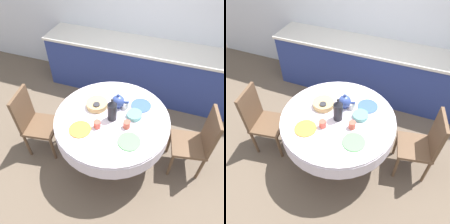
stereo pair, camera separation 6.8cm
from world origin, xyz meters
TOP-DOWN VIEW (x-y plane):
  - ground_plane at (0.00, 0.00)m, footprint 12.00×12.00m
  - wall_back at (0.00, 1.81)m, footprint 7.00×0.05m
  - kitchen_counter at (0.00, 1.47)m, footprint 3.24×0.64m
  - dining_table at (0.00, 0.00)m, footprint 1.32×1.32m
  - chair_left at (0.99, 0.19)m, footprint 0.47×0.47m
  - chair_right at (-0.99, -0.17)m, footprint 0.46×0.46m
  - plate_near_left at (-0.26, -0.29)m, footprint 0.24×0.24m
  - cup_near_left at (-0.10, -0.19)m, footprint 0.08×0.08m
  - plate_near_right at (0.28, -0.27)m, footprint 0.24×0.24m
  - cup_near_right at (0.20, -0.09)m, footprint 0.08×0.08m
  - plate_far_left at (-0.31, 0.24)m, footprint 0.24×0.24m
  - cup_far_left at (-0.21, 0.06)m, footprint 0.08×0.08m
  - plate_far_right at (0.27, 0.29)m, footprint 0.24×0.24m
  - cup_far_right at (0.10, 0.20)m, footprint 0.08×0.08m
  - coffee_carafe at (0.01, -0.02)m, footprint 0.10×0.10m
  - teapot at (0.01, 0.19)m, footprint 0.21×0.15m
  - bread_basket at (-0.23, 0.11)m, footprint 0.25×0.25m
  - fruit_bowl at (0.24, 0.09)m, footprint 0.18×0.18m

SIDE VIEW (x-z plane):
  - ground_plane at x=0.00m, z-range 0.00..0.00m
  - kitchen_counter at x=0.00m, z-range 0.00..0.91m
  - chair_left at x=0.99m, z-range 0.04..0.99m
  - chair_right at x=-0.99m, z-range 0.04..0.99m
  - dining_table at x=0.00m, z-range 0.26..1.02m
  - plate_near_left at x=-0.26m, z-range 0.77..0.78m
  - plate_near_right at x=0.28m, z-range 0.77..0.78m
  - plate_far_left at x=-0.31m, z-range 0.77..0.78m
  - plate_far_right at x=0.27m, z-range 0.77..0.78m
  - fruit_bowl at x=0.24m, z-range 0.77..0.82m
  - bread_basket at x=-0.23m, z-range 0.77..0.83m
  - cup_near_left at x=-0.10m, z-range 0.77..0.85m
  - cup_near_right at x=0.20m, z-range 0.77..0.85m
  - cup_far_left at x=-0.21m, z-range 0.77..0.85m
  - cup_far_right at x=0.10m, z-range 0.77..0.85m
  - teapot at x=0.01m, z-range 0.75..0.95m
  - coffee_carafe at x=0.01m, z-range 0.75..1.04m
  - wall_back at x=0.00m, z-range 0.00..2.60m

